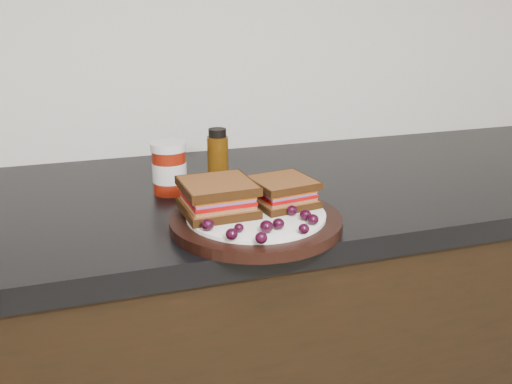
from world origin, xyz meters
TOP-DOWN VIEW (x-y plane):
  - countertop at (0.00, 1.70)m, footprint 3.98×0.60m
  - plate at (0.17, 1.50)m, footprint 0.28×0.28m
  - sandwich_left at (0.12, 1.52)m, footprint 0.12×0.12m
  - sandwich_right at (0.23, 1.52)m, footprint 0.11×0.11m
  - grape_0 at (0.08, 1.45)m, footprint 0.02×0.02m
  - grape_1 at (0.13, 1.43)m, footprint 0.01×0.01m
  - grape_2 at (0.11, 1.41)m, footprint 0.02×0.02m
  - grape_3 at (0.14, 1.38)m, footprint 0.02×0.02m
  - grape_4 at (0.16, 1.42)m, footprint 0.02×0.02m
  - grape_5 at (0.19, 1.42)m, footprint 0.02×0.02m
  - grape_6 at (0.21, 1.40)m, footprint 0.02×0.02m
  - grape_7 at (0.24, 1.42)m, footprint 0.02×0.02m
  - grape_8 at (0.24, 1.45)m, footprint 0.02×0.02m
  - grape_9 at (0.23, 1.47)m, footprint 0.02×0.02m
  - grape_10 at (0.25, 1.49)m, footprint 0.02×0.02m
  - grape_11 at (0.23, 1.51)m, footprint 0.02×0.02m
  - grape_12 at (0.24, 1.53)m, footprint 0.02×0.02m
  - grape_13 at (0.11, 1.56)m, footprint 0.02×0.02m
  - grape_14 at (0.10, 1.53)m, footprint 0.02×0.02m
  - grape_15 at (0.12, 1.51)m, footprint 0.02×0.02m
  - grape_16 at (0.08, 1.48)m, footprint 0.02×0.02m
  - grape_17 at (0.12, 1.55)m, footprint 0.02×0.02m
  - grape_18 at (0.09, 1.52)m, footprint 0.02×0.02m
  - grape_19 at (0.10, 1.50)m, footprint 0.02×0.02m
  - condiment_jar at (0.07, 1.71)m, footprint 0.08×0.08m
  - oil_bottle at (0.17, 1.73)m, footprint 0.04×0.04m

SIDE VIEW (x-z plane):
  - countertop at x=0.00m, z-range 0.86..0.90m
  - plate at x=0.17m, z-range 0.90..0.92m
  - grape_1 at x=0.13m, z-range 0.92..0.94m
  - grape_16 at x=0.08m, z-range 0.92..0.94m
  - grape_11 at x=0.23m, z-range 0.92..0.94m
  - grape_12 at x=0.24m, z-range 0.92..0.94m
  - grape_15 at x=0.12m, z-range 0.92..0.94m
  - grape_6 at x=0.21m, z-range 0.92..0.94m
  - grape_14 at x=0.10m, z-range 0.92..0.94m
  - grape_9 at x=0.23m, z-range 0.92..0.94m
  - grape_7 at x=0.24m, z-range 0.92..0.94m
  - grape_10 at x=0.25m, z-range 0.92..0.94m
  - grape_3 at x=0.14m, z-range 0.92..0.94m
  - grape_13 at x=0.11m, z-range 0.92..0.94m
  - grape_5 at x=0.19m, z-range 0.92..0.94m
  - grape_2 at x=0.11m, z-range 0.92..0.94m
  - grape_8 at x=0.24m, z-range 0.92..0.94m
  - grape_0 at x=0.08m, z-range 0.92..0.94m
  - grape_17 at x=0.12m, z-range 0.92..0.94m
  - grape_4 at x=0.16m, z-range 0.92..0.94m
  - grape_18 at x=0.09m, z-range 0.92..0.94m
  - grape_19 at x=0.10m, z-range 0.92..0.94m
  - sandwich_right at x=0.23m, z-range 0.92..0.97m
  - condiment_jar at x=0.07m, z-range 0.90..1.00m
  - sandwich_left at x=0.12m, z-range 0.92..0.98m
  - oil_bottle at x=0.17m, z-range 0.90..1.02m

